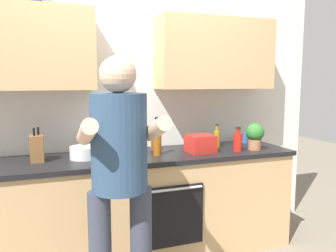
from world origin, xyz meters
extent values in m
cube|color=silver|center=(0.00, 0.36, 1.25)|extent=(4.00, 0.06, 2.50)
cube|color=tan|center=(-0.84, 0.17, 1.77)|extent=(1.12, 0.32, 0.65)
cube|color=tan|center=(0.84, 0.17, 1.77)|extent=(1.12, 0.32, 0.65)
cylinder|color=silver|center=(0.66, 0.17, 2.15)|extent=(0.29, 0.29, 0.10)
cube|color=tan|center=(0.00, 0.00, 0.43)|extent=(2.80, 0.60, 0.86)
cube|color=black|center=(0.00, 0.00, 0.88)|extent=(2.84, 0.64, 0.04)
cube|color=black|center=(0.22, -0.31, 0.45)|extent=(0.56, 0.02, 0.50)
cylinder|color=silver|center=(0.22, -0.33, 0.68)|extent=(0.52, 0.02, 0.02)
cylinder|color=#383D4C|center=(-0.14, -0.73, 0.43)|extent=(0.14, 0.14, 0.86)
cylinder|color=navy|center=(-0.27, -0.73, 1.15)|extent=(0.34, 0.34, 0.59)
sphere|color=#D8AD8C|center=(-0.27, -0.73, 1.56)|extent=(0.22, 0.22, 0.22)
cylinder|color=#D8AD8C|center=(-0.47, -0.85, 1.24)|extent=(0.09, 0.31, 0.19)
cylinder|color=#D8AD8C|center=(-0.07, -0.85, 1.24)|extent=(0.09, 0.31, 0.19)
cylinder|color=#198C33|center=(0.06, -0.02, 0.97)|extent=(0.06, 0.06, 0.15)
cylinder|color=#198C33|center=(0.06, -0.02, 1.07)|extent=(0.03, 0.03, 0.04)
cylinder|color=black|center=(0.06, -0.02, 1.10)|extent=(0.03, 0.03, 0.01)
cylinder|color=brown|center=(0.23, 0.15, 0.98)|extent=(0.05, 0.05, 0.17)
cylinder|color=brown|center=(0.23, 0.15, 1.09)|extent=(0.02, 0.02, 0.04)
cylinder|color=black|center=(0.23, 0.15, 1.12)|extent=(0.03, 0.03, 0.01)
cylinder|color=red|center=(0.92, -0.14, 0.98)|extent=(0.08, 0.08, 0.16)
cylinder|color=red|center=(0.92, -0.14, 1.08)|extent=(0.04, 0.04, 0.04)
cylinder|color=black|center=(0.92, -0.14, 1.11)|extent=(0.04, 0.04, 0.02)
cylinder|color=#8C4C14|center=(0.19, -0.07, 1.02)|extent=(0.07, 0.07, 0.24)
cylinder|color=#8C4C14|center=(0.19, -0.07, 1.17)|extent=(0.03, 0.03, 0.07)
cylinder|color=black|center=(0.19, -0.07, 1.22)|extent=(0.04, 0.04, 0.02)
cylinder|color=olive|center=(0.84, 0.10, 0.98)|extent=(0.06, 0.06, 0.15)
cylinder|color=olive|center=(0.84, 0.10, 1.08)|extent=(0.03, 0.03, 0.05)
cylinder|color=black|center=(0.84, 0.10, 1.11)|extent=(0.03, 0.03, 0.01)
cylinder|color=#33598C|center=(1.21, 0.19, 0.95)|extent=(0.07, 0.07, 0.11)
cylinder|color=silver|center=(-0.40, 0.03, 0.95)|extent=(0.23, 0.23, 0.10)
cube|color=brown|center=(-0.75, 0.04, 1.00)|extent=(0.10, 0.14, 0.21)
cylinder|color=black|center=(-0.77, 0.02, 1.14)|extent=(0.02, 0.02, 0.06)
cylinder|color=black|center=(-0.74, 0.06, 1.14)|extent=(0.02, 0.02, 0.06)
cylinder|color=#9E6647|center=(1.10, -0.14, 0.95)|extent=(0.12, 0.12, 0.09)
sphere|color=#2D6B28|center=(1.10, -0.14, 1.06)|extent=(0.16, 0.16, 0.16)
cube|color=red|center=(0.59, -0.06, 0.98)|extent=(0.24, 0.23, 0.15)
camera|label=1|loc=(-0.67, -2.71, 1.52)|focal=36.03mm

